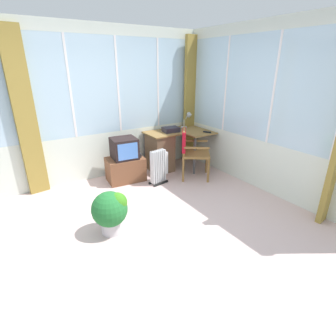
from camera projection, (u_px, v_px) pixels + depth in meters
ground at (157, 228)px, 3.40m from camera, size 5.04×4.91×0.06m
north_window_panel at (97, 106)px, 4.45m from camera, size 4.04×0.07×2.57m
east_window_panel at (272, 112)px, 3.94m from camera, size 0.07×3.91×2.57m
curtain_north_left at (25, 117)px, 3.85m from camera, size 0.30×0.11×2.47m
curtain_corner at (190, 102)px, 5.34m from camera, size 0.30×0.09×2.47m
desk at (162, 150)px, 5.07m from camera, size 1.19×0.87×0.74m
desk_lamp at (189, 118)px, 5.26m from camera, size 0.22×0.19×0.33m
tv_remote at (207, 132)px, 4.95m from camera, size 0.11×0.15×0.02m
paper_tray at (171, 130)px, 4.99m from camera, size 0.32×0.26×0.09m
wooden_armchair at (189, 147)px, 4.65m from camera, size 0.67×0.67×0.90m
tv_on_stand at (125, 162)px, 4.60m from camera, size 0.68×0.50×0.78m
space_heater at (159, 167)px, 4.51m from camera, size 0.36×0.22×0.60m
potted_plant at (111, 210)px, 3.15m from camera, size 0.44×0.44×0.55m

